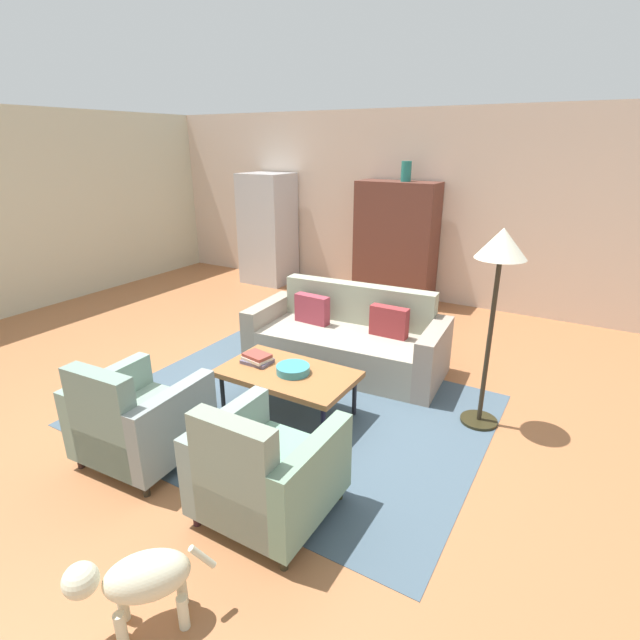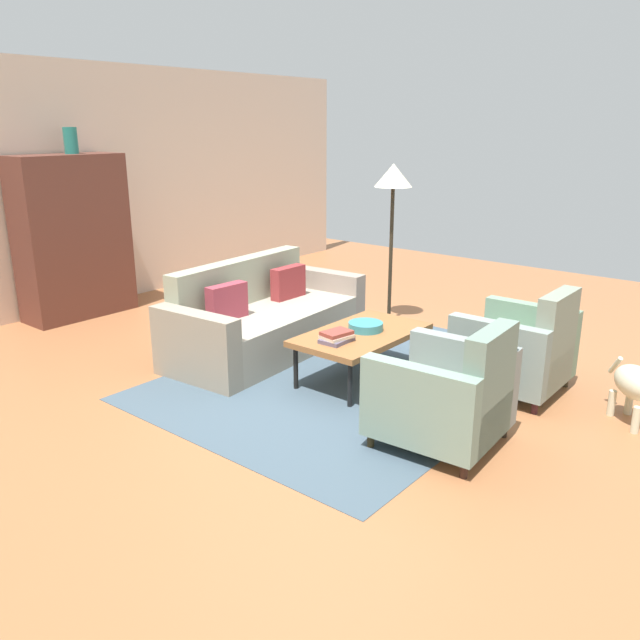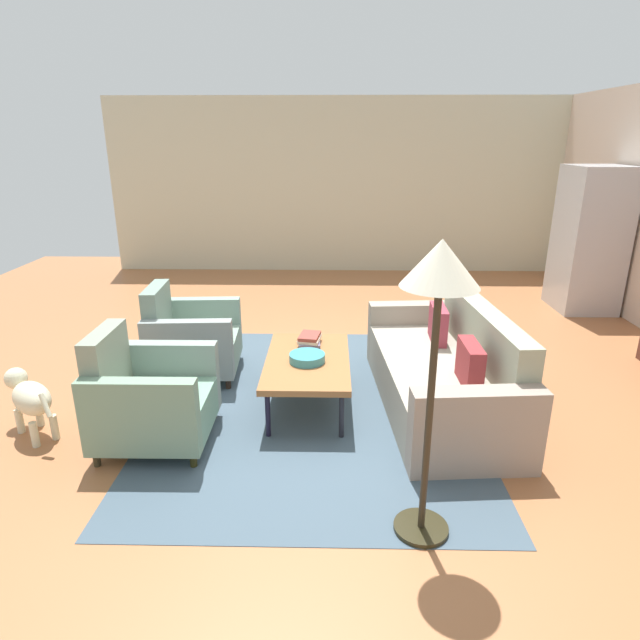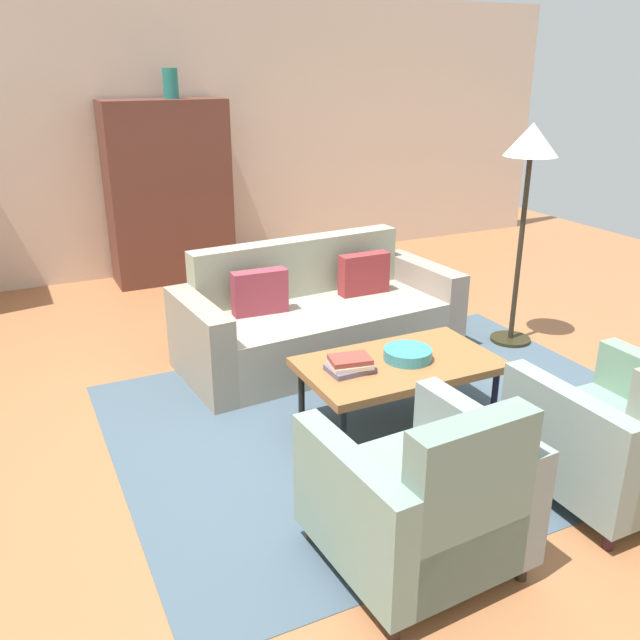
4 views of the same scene
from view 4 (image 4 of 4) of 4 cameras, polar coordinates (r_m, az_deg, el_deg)
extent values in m
plane|color=#A2653D|center=(4.41, 1.71, -7.86)|extent=(11.18, 11.18, 0.00)
cube|color=beige|center=(7.40, -12.00, 14.90)|extent=(9.31, 0.12, 2.80)
cube|color=#425563|center=(4.37, 6.13, -8.24)|extent=(3.40, 2.60, 0.01)
cube|color=gray|center=(5.11, 0.06, -1.07)|extent=(1.80, 1.03, 0.42)
cube|color=gray|center=(5.33, -1.89, 2.39)|extent=(1.75, 0.31, 0.86)
cube|color=gray|center=(5.58, 8.62, 1.75)|extent=(0.25, 0.91, 0.62)
cube|color=gray|center=(4.70, -10.13, -2.12)|extent=(0.25, 0.91, 0.62)
cube|color=maroon|center=(5.29, 3.75, 3.92)|extent=(0.40, 0.12, 0.32)
cube|color=#943441|center=(4.87, -5.13, 2.36)|extent=(0.41, 0.14, 0.32)
cylinder|color=black|center=(4.24, -1.58, -6.29)|extent=(0.04, 0.04, 0.37)
cylinder|color=black|center=(4.72, 10.25, -3.63)|extent=(0.04, 0.04, 0.37)
cylinder|color=black|center=(3.80, 1.95, -9.77)|extent=(0.04, 0.04, 0.37)
cylinder|color=black|center=(4.33, 14.55, -6.36)|extent=(0.04, 0.04, 0.37)
cube|color=#965E33|center=(4.15, 6.70, -3.80)|extent=(1.20, 0.70, 0.05)
cylinder|color=#312915|center=(3.34, -0.75, -17.39)|extent=(0.05, 0.05, 0.10)
cylinder|color=#2F2018|center=(3.65, 8.96, -13.96)|extent=(0.05, 0.05, 0.10)
cylinder|color=#36211A|center=(2.92, 6.27, -24.55)|extent=(0.05, 0.05, 0.10)
cylinder|color=black|center=(3.26, 16.69, -19.57)|extent=(0.05, 0.05, 0.10)
cube|color=gray|center=(3.15, 7.99, -15.86)|extent=(0.61, 0.83, 0.30)
cube|color=slate|center=(2.80, 12.41, -15.27)|extent=(0.57, 0.17, 0.78)
cube|color=gray|center=(2.91, 2.54, -15.90)|extent=(0.17, 0.81, 0.56)
cube|color=gray|center=(3.26, 13.01, -12.03)|extent=(0.17, 0.81, 0.56)
cylinder|color=#341D1A|center=(3.93, 15.79, -11.81)|extent=(0.05, 0.05, 0.10)
cylinder|color=black|center=(4.37, 22.60, -9.19)|extent=(0.05, 0.05, 0.10)
cylinder|color=#3A1B1F|center=(3.56, 23.26, -16.70)|extent=(0.05, 0.05, 0.10)
cube|color=gray|center=(3.85, 23.31, -10.06)|extent=(0.56, 0.80, 0.30)
cube|color=gray|center=(3.56, 19.94, -9.79)|extent=(0.12, 0.80, 0.56)
cylinder|color=teal|center=(4.16, 7.43, -2.89)|extent=(0.30, 0.30, 0.07)
cube|color=#5C526A|center=(3.98, 2.56, -4.14)|extent=(0.27, 0.20, 0.03)
cube|color=beige|center=(3.97, 2.56, -3.74)|extent=(0.26, 0.22, 0.03)
cube|color=brown|center=(3.95, 2.57, -3.36)|extent=(0.26, 0.21, 0.03)
cube|color=brown|center=(7.08, -12.68, 10.49)|extent=(1.20, 0.50, 1.80)
cube|color=#4D2D24|center=(7.27, -15.50, 10.51)|extent=(0.56, 0.01, 1.51)
cube|color=#41341E|center=(7.40, -10.87, 11.06)|extent=(0.56, 0.01, 1.51)
cylinder|color=#227368|center=(7.00, -12.55, 18.98)|extent=(0.15, 0.15, 0.28)
cylinder|color=black|center=(5.71, 15.80, -1.58)|extent=(0.32, 0.32, 0.03)
cylinder|color=#2D261A|center=(5.48, 16.56, 5.59)|extent=(0.04, 0.04, 1.45)
cone|color=beige|center=(5.33, 17.52, 14.38)|extent=(0.40, 0.40, 0.24)
camera|label=1|loc=(4.27, 66.69, 11.61)|focal=27.01mm
camera|label=2|loc=(2.17, -110.44, -7.79)|focal=36.01mm
camera|label=3|loc=(7.01, 37.64, 17.36)|focal=29.79mm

